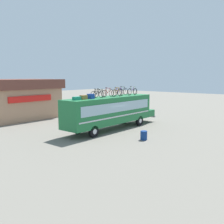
{
  "coord_description": "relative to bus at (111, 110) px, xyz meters",
  "views": [
    {
      "loc": [
        -18.91,
        -16.26,
        5.27
      ],
      "look_at": [
        0.33,
        0.0,
        1.74
      ],
      "focal_mm": 40.78,
      "sensor_mm": 36.0,
      "label": 1
    }
  ],
  "objects": [
    {
      "name": "rooftop_bicycle_4",
      "position": [
        0.51,
        -0.32,
        1.74
      ],
      "size": [
        1.7,
        0.44,
        0.95
      ],
      "color": "black",
      "rests_on": "bus"
    },
    {
      "name": "rooftop_bicycle_2",
      "position": [
        -1.34,
        0.28,
        1.71
      ],
      "size": [
        1.68,
        0.44,
        0.88
      ],
      "color": "black",
      "rests_on": "bus"
    },
    {
      "name": "luggage_bag_2",
      "position": [
        -3.83,
        -0.1,
        1.53
      ],
      "size": [
        0.59,
        0.41,
        0.37
      ],
      "primitive_type": "cube",
      "color": "olive",
      "rests_on": "bus"
    },
    {
      "name": "roadside_building",
      "position": [
        -2.67,
        13.69,
        0.59
      ],
      "size": [
        10.02,
        7.74,
        4.92
      ],
      "color": "tan",
      "rests_on": "ground"
    },
    {
      "name": "rooftop_bicycle_3",
      "position": [
        -0.37,
        0.1,
        1.74
      ],
      "size": [
        1.72,
        0.44,
        0.94
      ],
      "color": "black",
      "rests_on": "bus"
    },
    {
      "name": "rooftop_bicycle_1",
      "position": [
        -2.17,
        -0.18,
        1.72
      ],
      "size": [
        1.75,
        0.44,
        0.9
      ],
      "color": "black",
      "rests_on": "bus"
    },
    {
      "name": "rooftop_bicycle_7",
      "position": [
        3.15,
        -0.3,
        1.74
      ],
      "size": [
        1.77,
        0.44,
        0.94
      ],
      "color": "black",
      "rests_on": "bus"
    },
    {
      "name": "rooftop_bicycle_8",
      "position": [
        4.1,
        0.38,
        1.73
      ],
      "size": [
        1.66,
        0.44,
        0.93
      ],
      "color": "black",
      "rests_on": "bus"
    },
    {
      "name": "ground_plane",
      "position": [
        -0.2,
        0.0,
        -1.94
      ],
      "size": [
        120.0,
        120.0,
        0.0
      ],
      "primitive_type": "plane",
      "color": "slate"
    },
    {
      "name": "luggage_bag_3",
      "position": [
        -2.93,
        -0.09,
        1.56
      ],
      "size": [
        0.47,
        0.55,
        0.43
      ],
      "primitive_type": "cube",
      "color": "#193899",
      "rests_on": "bus"
    },
    {
      "name": "rooftop_bicycle_5",
      "position": [
        1.33,
        0.13,
        1.72
      ],
      "size": [
        1.75,
        0.44,
        0.89
      ],
      "color": "black",
      "rests_on": "bus"
    },
    {
      "name": "rooftop_bicycle_6",
      "position": [
        2.31,
        0.36,
        1.75
      ],
      "size": [
        1.78,
        0.44,
        0.97
      ],
      "color": "black",
      "rests_on": "bus"
    },
    {
      "name": "trash_bin",
      "position": [
        -1.52,
        -4.88,
        -1.56
      ],
      "size": [
        0.56,
        0.56,
        0.76
      ],
      "primitive_type": "cylinder",
      "color": "navy",
      "rests_on": "ground"
    },
    {
      "name": "luggage_bag_1",
      "position": [
        -4.64,
        -0.1,
        1.49
      ],
      "size": [
        0.67,
        0.4,
        0.29
      ],
      "primitive_type": "cube",
      "color": "#1E7F66",
      "rests_on": "bus"
    },
    {
      "name": "bus",
      "position": [
        0.0,
        0.0,
        0.0
      ],
      "size": [
        12.37,
        2.42,
        3.28
      ],
      "color": "#1E6B38",
      "rests_on": "ground"
    }
  ]
}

